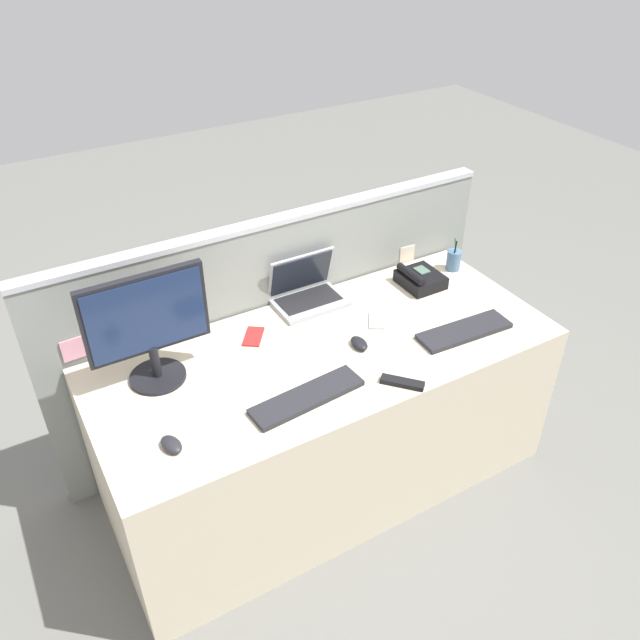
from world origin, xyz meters
TOP-DOWN VIEW (x-y plane):
  - ground_plane at (0.00, 0.00)m, footprint 10.00×10.00m
  - desk at (0.00, 0.00)m, footprint 1.95×0.83m
  - cubicle_divider at (-0.00, 0.46)m, footprint 2.19×0.08m
  - desktop_monitor at (-0.66, 0.18)m, footprint 0.47×0.22m
  - laptop at (0.11, 0.37)m, footprint 0.32×0.23m
  - desk_phone at (0.64, 0.21)m, footprint 0.18×0.20m
  - keyboard_main at (0.57, -0.20)m, footprint 0.43×0.15m
  - keyboard_spare at (-0.22, -0.23)m, footprint 0.46×0.16m
  - computer_mouse_right_hand at (0.13, -0.05)m, footprint 0.07×0.10m
  - computer_mouse_left_hand at (-0.74, -0.21)m, footprint 0.08×0.11m
  - pen_cup at (0.88, 0.25)m, footprint 0.07×0.07m
  - cell_phone_silver_slab at (0.30, 0.06)m, footprint 0.13×0.14m
  - cell_phone_red_case at (-0.22, 0.23)m, footprint 0.14×0.15m
  - tv_remote at (0.14, -0.34)m, footprint 0.15×0.16m

SIDE VIEW (x-z plane):
  - ground_plane at x=0.00m, z-range 0.00..0.00m
  - desk at x=0.00m, z-range 0.00..0.76m
  - cubicle_divider at x=0.00m, z-range 0.00..1.16m
  - cell_phone_silver_slab at x=0.30m, z-range 0.76..0.76m
  - cell_phone_red_case at x=-0.22m, z-range 0.76..0.76m
  - tv_remote at x=0.14m, z-range 0.76..0.78m
  - keyboard_main at x=0.57m, z-range 0.76..0.78m
  - keyboard_spare at x=-0.22m, z-range 0.76..0.78m
  - computer_mouse_right_hand at x=0.13m, z-range 0.76..0.79m
  - computer_mouse_left_hand at x=-0.74m, z-range 0.76..0.79m
  - desk_phone at x=0.64m, z-range 0.74..0.84m
  - pen_cup at x=0.88m, z-range 0.72..0.89m
  - laptop at x=0.11m, z-range 0.70..0.93m
  - desktop_monitor at x=-0.66m, z-range 0.78..1.24m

